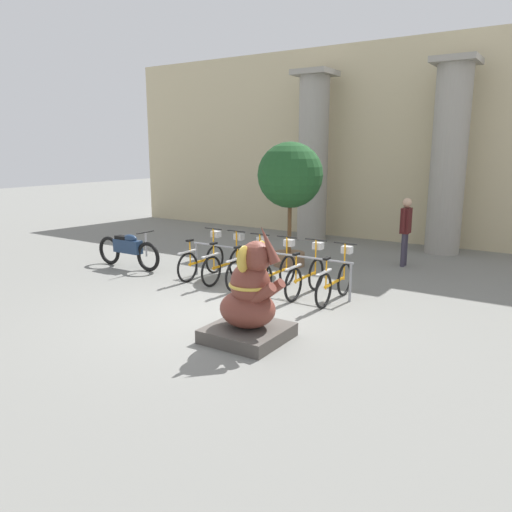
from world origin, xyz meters
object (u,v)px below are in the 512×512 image
(bicycle_1, at_px, (226,263))
(bicycle_4, at_px, (306,275))
(bicycle_3, at_px, (277,271))
(person_pedestrian, at_px, (406,226))
(bicycle_0, at_px, (203,260))
(motorcycle, at_px, (128,249))
(bicycle_5, at_px, (335,280))
(bicycle_2, at_px, (249,267))
(potted_tree, at_px, (290,179))
(elephant_statue, at_px, (250,302))

(bicycle_1, xyz_separation_m, bicycle_4, (1.96, 0.02, 0.00))
(bicycle_3, bearing_deg, person_pedestrian, 67.01)
(bicycle_0, height_order, motorcycle, bicycle_0)
(bicycle_0, bearing_deg, bicycle_5, -0.66)
(bicycle_4, bearing_deg, person_pedestrian, 76.21)
(bicycle_1, distance_m, bicycle_2, 0.65)
(bicycle_0, distance_m, bicycle_4, 2.61)
(bicycle_0, bearing_deg, person_pedestrian, 45.69)
(bicycle_2, relative_size, bicycle_4, 1.00)
(bicycle_0, height_order, bicycle_2, same)
(bicycle_5, bearing_deg, person_pedestrian, 86.52)
(bicycle_4, xyz_separation_m, potted_tree, (-1.53, 2.05, 1.72))
(bicycle_5, bearing_deg, potted_tree, 136.13)
(bicycle_0, relative_size, motorcycle, 0.79)
(bicycle_5, height_order, motorcycle, bicycle_5)
(elephant_statue, bearing_deg, bicycle_4, 98.55)
(bicycle_3, distance_m, bicycle_4, 0.65)
(bicycle_1, bearing_deg, bicycle_5, -0.79)
(bicycle_1, distance_m, bicycle_3, 1.31)
(bicycle_1, height_order, bicycle_2, same)
(bicycle_3, height_order, elephant_statue, elephant_statue)
(motorcycle, distance_m, potted_tree, 4.27)
(bicycle_4, height_order, person_pedestrian, person_pedestrian)
(bicycle_2, bearing_deg, potted_tree, 96.17)
(bicycle_3, relative_size, bicycle_4, 1.00)
(bicycle_1, relative_size, bicycle_3, 1.00)
(bicycle_4, relative_size, person_pedestrian, 0.97)
(bicycle_2, relative_size, bicycle_5, 1.00)
(bicycle_4, height_order, bicycle_5, same)
(bicycle_0, xyz_separation_m, bicycle_2, (1.31, -0.05, 0.00))
(bicycle_0, bearing_deg, bicycle_4, 0.31)
(bicycle_0, relative_size, bicycle_4, 1.00)
(elephant_statue, distance_m, person_pedestrian, 6.17)
(bicycle_0, bearing_deg, bicycle_1, -0.14)
(bicycle_4, distance_m, elephant_statue, 2.62)
(bicycle_2, xyz_separation_m, bicycle_5, (1.96, 0.01, 0.00))
(person_pedestrian, bearing_deg, potted_tree, -148.00)
(bicycle_3, bearing_deg, potted_tree, 112.87)
(bicycle_5, xyz_separation_m, potted_tree, (-2.19, 2.10, 1.72))
(bicycle_1, height_order, motorcycle, bicycle_1)
(bicycle_1, height_order, potted_tree, potted_tree)
(bicycle_1, distance_m, elephant_statue, 3.49)
(bicycle_1, xyz_separation_m, elephant_statue, (2.35, -2.57, 0.20))
(bicycle_1, relative_size, motorcycle, 0.79)
(bicycle_5, distance_m, elephant_statue, 2.56)
(motorcycle, distance_m, person_pedestrian, 6.79)
(bicycle_4, distance_m, person_pedestrian, 3.71)
(bicycle_2, bearing_deg, bicycle_1, 175.58)
(bicycle_5, relative_size, motorcycle, 0.79)
(bicycle_0, distance_m, bicycle_5, 3.26)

